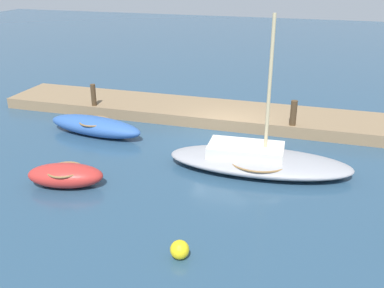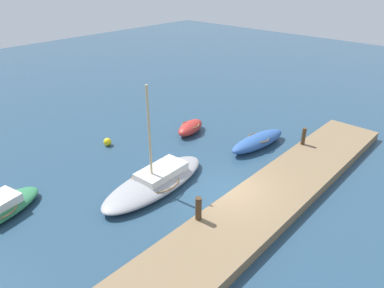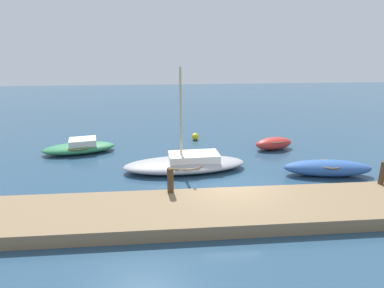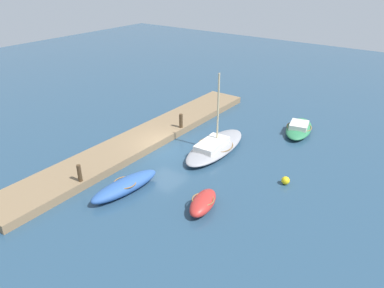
# 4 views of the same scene
# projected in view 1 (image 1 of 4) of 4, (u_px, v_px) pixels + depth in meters

# --- Properties ---
(ground_plane) EXTENTS (84.00, 84.00, 0.00)m
(ground_plane) POSITION_uv_depth(u_px,v_px,m) (225.00, 135.00, 18.75)
(ground_plane) COLOR navy
(dock_platform) EXTENTS (22.62, 3.06, 0.51)m
(dock_platform) POSITION_uv_depth(u_px,v_px,m) (235.00, 115.00, 20.37)
(dock_platform) COLOR #846B4C
(dock_platform) RESTS_ON ground_plane
(dinghy_red) EXTENTS (2.68, 1.66, 0.76)m
(dinghy_red) POSITION_uv_depth(u_px,v_px,m) (65.00, 175.00, 14.38)
(dinghy_red) COLOR #B72D28
(dinghy_red) RESTS_ON ground_plane
(sailboat_grey) EXTENTS (6.55, 2.70, 5.39)m
(sailboat_grey) POSITION_uv_depth(u_px,v_px,m) (257.00, 160.00, 15.50)
(sailboat_grey) COLOR #939399
(sailboat_grey) RESTS_ON ground_plane
(rowboat_blue) EXTENTS (4.51, 1.75, 0.80)m
(rowboat_blue) POSITION_uv_depth(u_px,v_px,m) (95.00, 126.00, 18.60)
(rowboat_blue) COLOR #2D569E
(rowboat_blue) RESTS_ON ground_plane
(mooring_post_west) EXTENTS (0.27, 0.27, 1.06)m
(mooring_post_west) POSITION_uv_depth(u_px,v_px,m) (293.00, 113.00, 18.21)
(mooring_post_west) COLOR #47331E
(mooring_post_west) RESTS_ON dock_platform
(mooring_post_mid_west) EXTENTS (0.23, 0.23, 1.03)m
(mooring_post_mid_west) POSITION_uv_depth(u_px,v_px,m) (93.00, 95.00, 20.70)
(mooring_post_mid_west) COLOR #47331E
(mooring_post_mid_west) RESTS_ON dock_platform
(marker_buoy) EXTENTS (0.49, 0.49, 0.49)m
(marker_buoy) POSITION_uv_depth(u_px,v_px,m) (180.00, 250.00, 10.92)
(marker_buoy) COLOR yellow
(marker_buoy) RESTS_ON ground_plane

